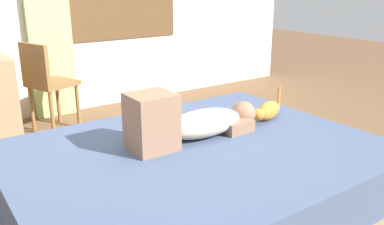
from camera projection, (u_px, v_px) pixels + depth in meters
ground_plane at (195, 212)px, 2.58m from camera, size 16.00×16.00×0.00m
bed at (197, 181)px, 2.51m from camera, size 2.21×1.71×0.44m
person_lying at (191, 122)px, 2.55m from camera, size 0.94×0.28×0.34m
cat at (267, 111)px, 2.91m from camera, size 0.35×0.18×0.21m
chair_by_desk at (46, 80)px, 3.82m from camera, size 0.49×0.49×0.86m
curtain_left at (47, 5)px, 4.10m from camera, size 0.44×0.06×2.33m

